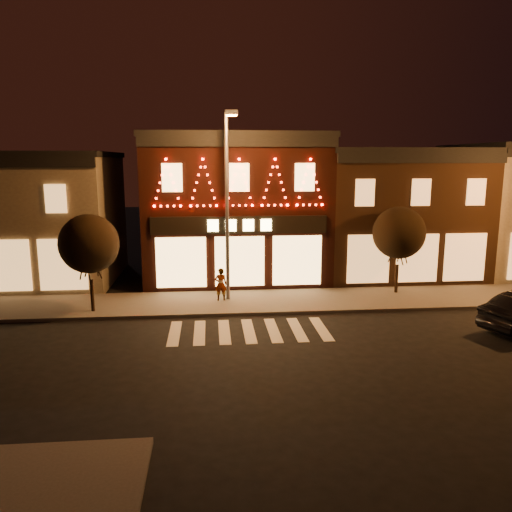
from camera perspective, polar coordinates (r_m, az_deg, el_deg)
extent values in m
plane|color=black|center=(17.05, 0.27, -12.93)|extent=(120.00, 120.00, 0.00)
cube|color=#47423D|center=(24.74, 3.09, -5.11)|extent=(44.00, 4.00, 0.15)
cube|color=#6F614F|center=(31.86, -26.45, 3.64)|extent=(12.00, 8.00, 7.00)
cube|color=black|center=(31.68, -27.02, 10.20)|extent=(12.20, 8.20, 0.30)
cube|color=black|center=(29.70, -2.36, 5.30)|extent=(10.00, 8.00, 8.00)
cube|color=black|center=(29.59, -2.43, 13.32)|extent=(10.20, 8.20, 0.30)
cube|color=black|center=(25.54, -1.94, 12.81)|extent=(10.00, 0.25, 0.50)
cube|color=black|center=(25.68, -1.88, 3.52)|extent=(9.00, 0.15, 0.90)
cube|color=#FFD87F|center=(25.58, -1.86, 3.50)|extent=(3.40, 0.08, 0.60)
cube|color=#372113|center=(31.69, 15.12, 4.55)|extent=(9.00, 8.00, 7.20)
cube|color=black|center=(31.52, 15.46, 11.34)|extent=(9.20, 8.20, 0.30)
cube|color=black|center=(27.76, 18.40, 10.47)|extent=(9.00, 0.25, 0.50)
cylinder|color=#59595E|center=(24.05, -3.30, 5.38)|extent=(0.18, 0.18, 8.87)
cylinder|color=#59595E|center=(23.15, -3.12, 15.89)|extent=(0.28, 1.78, 0.11)
cube|color=#59595E|center=(22.27, -2.80, 15.95)|extent=(0.58, 0.36, 0.20)
cube|color=orange|center=(22.26, -2.80, 15.64)|extent=(0.44, 0.26, 0.06)
cylinder|color=black|center=(23.87, -18.05, -4.27)|extent=(0.16, 0.16, 1.44)
sphere|color=black|center=(23.39, -18.39, 1.32)|extent=(2.63, 2.63, 2.63)
cylinder|color=black|center=(26.85, 15.63, -2.47)|extent=(0.16, 0.16, 1.45)
sphere|color=black|center=(26.42, 15.89, 2.55)|extent=(2.64, 2.64, 2.64)
imported|color=gray|center=(24.44, -4.01, -3.21)|extent=(0.60, 0.42, 1.60)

